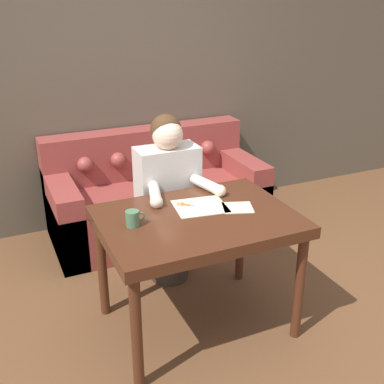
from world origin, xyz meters
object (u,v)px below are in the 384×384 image
(dining_table, at_px, (197,229))
(person, at_px, (168,200))
(mug, at_px, (133,218))
(scissors, at_px, (187,205))
(couch, at_px, (156,197))

(dining_table, height_order, person, person)
(person, bearing_deg, mug, -128.05)
(scissors, bearing_deg, dining_table, -90.35)
(dining_table, bearing_deg, person, 85.85)
(couch, xyz_separation_m, mug, (-0.60, -1.31, 0.50))
(person, distance_m, scissors, 0.43)
(couch, height_order, mug, couch)
(couch, xyz_separation_m, person, (-0.18, -0.77, 0.32))
(dining_table, bearing_deg, mug, 175.06)
(scissors, bearing_deg, person, 84.39)
(couch, relative_size, person, 1.46)
(couch, relative_size, scissors, 10.45)
(dining_table, xyz_separation_m, mug, (-0.38, 0.03, 0.13))
(couch, bearing_deg, person, -103.13)
(person, xyz_separation_m, mug, (-0.42, -0.54, 0.18))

